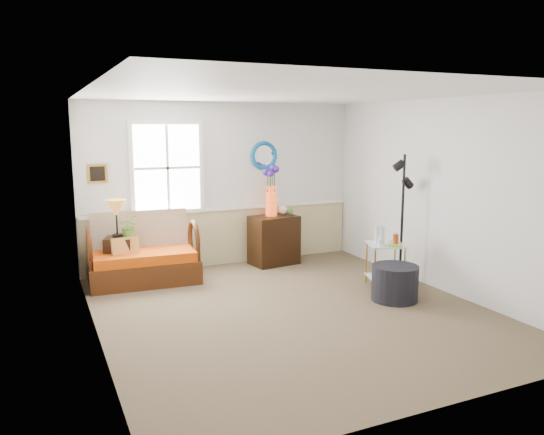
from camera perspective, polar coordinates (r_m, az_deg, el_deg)
name	(u,v)px	position (r m, az deg, el deg)	size (l,w,h in m)	color
floor	(292,311)	(6.57, 2.20, -10.03)	(4.50, 5.00, 0.01)	brown
ceiling	(294,93)	(6.19, 2.37, 13.25)	(4.50, 5.00, 0.01)	white
walls	(293,206)	(6.25, 2.28, 1.26)	(4.51, 5.01, 2.60)	silver
wainscot	(224,237)	(8.65, -5.14, -2.08)	(4.46, 0.02, 0.90)	tan
chair_rail	(224,208)	(8.56, -5.17, 0.98)	(4.46, 0.04, 0.06)	white
window	(167,168)	(8.23, -11.19, 5.25)	(1.14, 0.06, 1.44)	white
picture	(97,174)	(8.07, -18.28, 4.50)	(0.28, 0.03, 0.28)	gold
mirror	(264,156)	(8.73, -0.90, 6.68)	(0.47, 0.47, 0.07)	#00759E
loveseat	(143,248)	(7.82, -13.67, -3.25)	(1.52, 0.86, 0.99)	#4B270F
throw_pillow	(126,251)	(7.70, -15.46, -3.44)	(0.37, 0.09, 0.37)	orange
lamp_stand	(120,260)	(7.93, -16.02, -4.40)	(0.38, 0.38, 0.67)	black
table_lamp	(117,219)	(7.79, -16.38, -0.12)	(0.30, 0.30, 0.54)	#C37D33
potted_plant	(129,228)	(7.80, -15.09, -1.10)	(0.30, 0.33, 0.26)	#49772C
cabinet	(274,240)	(8.62, 0.21, -2.44)	(0.74, 0.48, 0.79)	black
flower_vase	(271,191)	(8.51, -0.08, 2.84)	(0.23, 0.23, 0.80)	#DF4615
side_table	(385,265)	(7.58, 12.07, -5.06)	(0.49, 0.49, 0.62)	gold
tabletop_items	(388,235)	(7.50, 12.33, -1.86)	(0.40, 0.40, 0.24)	silver
floor_lamp	(402,219)	(7.74, 13.82, -0.19)	(0.27, 0.27, 1.84)	black
ottoman	(395,283)	(7.07, 13.08, -6.87)	(0.60, 0.60, 0.46)	black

